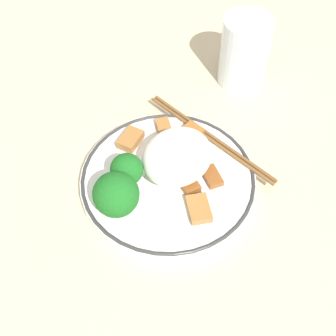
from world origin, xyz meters
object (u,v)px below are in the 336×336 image
at_px(broccoli_back_center, 116,195).
at_px(drinking_glass, 244,52).
at_px(plate, 168,180).
at_px(broccoli_back_left, 127,170).
at_px(chopsticks, 211,138).

relative_size(broccoli_back_center, drinking_glass, 0.57).
xyz_separation_m(plate, drinking_glass, (0.23, 0.05, 0.04)).
relative_size(plate, broccoli_back_left, 4.23).
bearing_deg(broccoli_back_center, drinking_glass, 7.02).
relative_size(plate, broccoli_back_center, 3.66).
bearing_deg(broccoli_back_center, chopsticks, -4.59).
bearing_deg(drinking_glass, broccoli_back_left, -175.65).
distance_m(broccoli_back_left, chopsticks, 0.14).
relative_size(plate, drinking_glass, 2.10).
bearing_deg(broccoli_back_left, chopsticks, -13.08).
relative_size(broccoli_back_left, drinking_glass, 0.50).
height_order(chopsticks, drinking_glass, drinking_glass).
bearing_deg(plate, chopsticks, -0.56).
relative_size(broccoli_back_left, broccoli_back_center, 0.86).
bearing_deg(chopsticks, drinking_glass, 19.89).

